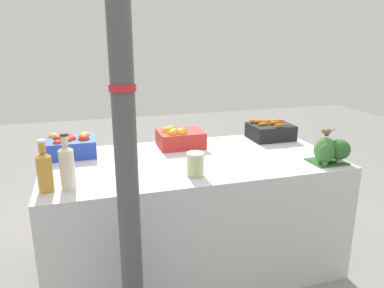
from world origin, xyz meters
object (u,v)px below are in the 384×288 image
carrot_crate (270,131)px  juice_bottle_amber (45,170)px  broccoli_pile (330,151)px  orange_crate (178,137)px  support_pole (124,110)px  pickle_jar (195,164)px  sparrow_bird (327,132)px  apple_crate (71,145)px  juice_bottle_cloudy (67,166)px

carrot_crate → juice_bottle_amber: size_ratio=1.15×
broccoli_pile → carrot_crate: bearing=96.7°
orange_crate → juice_bottle_amber: bearing=-146.0°
support_pole → carrot_crate: size_ratio=7.90×
orange_crate → juice_bottle_amber: size_ratio=1.15×
pickle_jar → carrot_crate: bearing=36.9°
orange_crate → pickle_jar: (-0.05, -0.59, -0.00)m
pickle_jar → sparrow_bird: (0.85, -0.00, 0.13)m
broccoli_pile → juice_bottle_amber: size_ratio=0.82×
juice_bottle_amber → sparrow_bird: size_ratio=2.09×
carrot_crate → juice_bottle_amber: bearing=-159.9°
apple_crate → juice_bottle_cloudy: juice_bottle_cloudy is taller
broccoli_pile → pickle_jar: size_ratio=1.64×
juice_bottle_amber → pickle_jar: bearing=-0.6°
support_pole → juice_bottle_amber: 0.64m
orange_crate → juice_bottle_cloudy: size_ratio=1.05×
apple_crate → carrot_crate: (1.48, 0.00, -0.01)m
apple_crate → orange_crate: 0.74m
support_pole → carrot_crate: (1.22, 0.96, -0.41)m
broccoli_pile → sparrow_bird: 0.12m
support_pole → pickle_jar: size_ratio=18.09×
support_pole → sparrow_bird: bearing=15.8°
support_pole → pickle_jar: bearing=40.4°
support_pole → carrot_crate: 1.61m
apple_crate → support_pole: bearing=-74.9°
pickle_jar → support_pole: bearing=-139.6°
juice_bottle_amber → juice_bottle_cloudy: bearing=-0.0°
apple_crate → sparrow_bird: size_ratio=2.40×
support_pole → carrot_crate: bearing=38.2°
orange_crate → juice_bottle_amber: juice_bottle_amber is taller
orange_crate → juice_bottle_cloudy: bearing=-142.2°
apple_crate → broccoli_pile: (1.55, -0.63, 0.01)m
broccoli_pile → pickle_jar: 0.87m
juice_bottle_amber → broccoli_pile: bearing=-1.6°
apple_crate → pickle_jar: size_ratio=2.29×
juice_bottle_cloudy → sparrow_bird: juice_bottle_cloudy is taller
orange_crate → carrot_crate: 0.74m
carrot_crate → broccoli_pile: (0.07, -0.63, 0.02)m
support_pole → pickle_jar: 0.69m
juice_bottle_amber → apple_crate: bearing=78.6°
pickle_jar → sparrow_bird: sparrow_bird is taller
sparrow_bird → support_pole: bearing=-3.1°
carrot_crate → support_pole: bearing=-141.8°
orange_crate → pickle_jar: size_ratio=2.29×
apple_crate → juice_bottle_amber: 0.60m
apple_crate → juice_bottle_cloudy: 0.59m
support_pole → apple_crate: (-0.26, 0.96, -0.40)m
broccoli_pile → juice_bottle_amber: (-1.67, 0.05, 0.03)m
support_pole → broccoli_pile: 1.39m
carrot_crate → orange_crate: bearing=-179.4°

